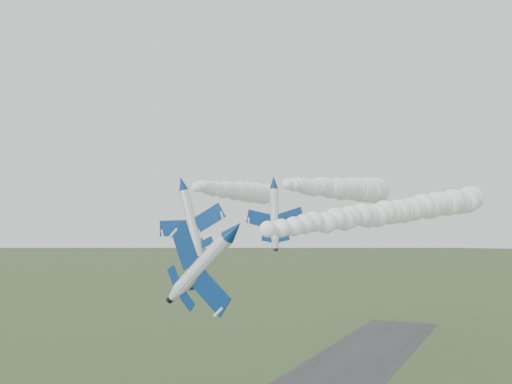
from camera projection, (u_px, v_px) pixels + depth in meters
jet_lead at (234, 230)px, 56.43m from camera, size 7.43×13.16×8.46m
smoke_trail_jet_lead at (400, 210)px, 85.79m from camera, size 20.14×67.82×4.70m
jet_pair_left at (182, 184)px, 94.35m from camera, size 11.54×14.18×4.35m
smoke_trail_jet_pair_left at (237, 191)px, 123.76m from camera, size 11.84×53.70×4.99m
jet_pair_right at (273, 182)px, 87.38m from camera, size 9.63×11.55×2.85m
smoke_trail_jet_pair_right at (341, 188)px, 112.70m from camera, size 8.50×53.63×5.56m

